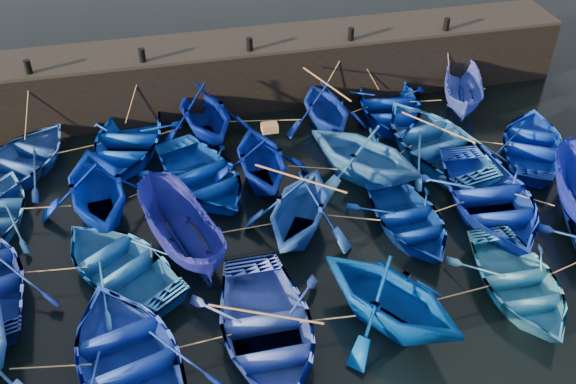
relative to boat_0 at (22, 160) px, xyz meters
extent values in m
plane|color=black|center=(8.58, -7.32, -0.49)|extent=(120.00, 120.00, 0.00)
cube|color=black|center=(8.58, 3.18, 0.76)|extent=(26.00, 2.50, 2.50)
cube|color=black|center=(8.58, 3.18, 2.07)|extent=(26.00, 2.50, 0.12)
cylinder|color=black|center=(0.58, 2.28, 2.38)|extent=(0.24, 0.24, 0.50)
cylinder|color=black|center=(4.58, 2.28, 2.38)|extent=(0.24, 0.24, 0.50)
cylinder|color=black|center=(8.58, 2.28, 2.38)|extent=(0.24, 0.24, 0.50)
cylinder|color=black|center=(12.58, 2.28, 2.38)|extent=(0.24, 0.24, 0.50)
cylinder|color=black|center=(16.58, 2.28, 2.38)|extent=(0.24, 0.24, 0.50)
imported|color=navy|center=(0.00, 0.00, 0.00)|extent=(5.39, 5.81, 0.98)
imported|color=#0539CB|center=(3.60, 0.32, 0.03)|extent=(4.73, 5.76, 1.04)
imported|color=#001080|center=(6.52, 0.74, 0.60)|extent=(4.27, 4.72, 2.18)
imported|color=#082498|center=(11.06, 0.25, 0.48)|extent=(3.40, 3.87, 1.94)
imported|color=#0022A2|center=(13.76, 0.56, 0.04)|extent=(4.53, 5.71, 1.06)
imported|color=blue|center=(16.80, 0.40, 0.28)|extent=(2.94, 4.24, 1.54)
imported|color=#0020A3|center=(2.65, -3.06, 0.66)|extent=(4.34, 4.86, 2.30)
imported|color=#023096|center=(6.00, -2.36, 0.01)|extent=(4.88, 5.70, 1.00)
imported|color=#00158D|center=(8.04, -2.54, 0.54)|extent=(3.47, 3.99, 2.06)
imported|color=blue|center=(11.47, -3.11, 0.65)|extent=(5.65, 5.73, 2.28)
imported|color=#1A59A5|center=(14.46, -2.33, 0.09)|extent=(5.03, 6.29, 1.16)
imported|color=#072DC2|center=(17.95, -3.12, -0.01)|extent=(5.18, 5.63, 0.95)
imported|color=blue|center=(3.19, -5.98, -0.01)|extent=(5.40, 5.70, 0.96)
imported|color=navy|center=(5.02, -5.41, 0.37)|extent=(3.04, 4.75, 1.72)
imported|color=#1544A7|center=(8.66, -5.35, 0.57)|extent=(5.04, 5.23, 2.12)
imported|color=navy|center=(12.00, -5.95, -0.05)|extent=(3.39, 4.50, 0.88)
imported|color=#1032D1|center=(14.88, -5.72, 0.08)|extent=(4.35, 5.80, 1.15)
imported|color=#0F2C9E|center=(3.33, -9.43, 0.06)|extent=(5.03, 6.09, 1.10)
imported|color=blue|center=(6.79, -9.29, 0.04)|extent=(3.71, 5.18, 1.07)
imported|color=#003FA3|center=(10.07, -9.42, 0.64)|extent=(5.50, 5.64, 2.25)
imported|color=#3588D5|center=(14.00, -9.24, -0.03)|extent=(3.33, 4.54, 0.92)
cube|color=olive|center=(8.34, -2.54, 1.70)|extent=(0.53, 0.37, 0.27)
cylinder|color=tan|center=(1.80, 0.16, 0.06)|extent=(1.81, 0.36, 0.04)
cylinder|color=tan|center=(5.06, 0.53, 0.06)|extent=(1.13, 0.45, 0.04)
cylinder|color=tan|center=(8.79, 0.49, 0.06)|extent=(2.75, 0.53, 0.04)
cylinder|color=tan|center=(12.41, 0.40, 0.06)|extent=(0.91, 0.34, 0.04)
cylinder|color=tan|center=(15.28, 0.48, 0.06)|extent=(1.25, 0.19, 0.04)
cylinder|color=tan|center=(0.98, -2.96, 0.06)|extent=(1.54, 0.24, 0.04)
cylinder|color=tan|center=(4.33, -2.71, 0.06)|extent=(1.56, 0.73, 0.04)
cylinder|color=tan|center=(7.02, -2.45, 0.06)|extent=(0.26, 0.20, 0.04)
cylinder|color=tan|center=(9.75, -2.83, 0.06)|extent=(1.64, 0.61, 0.04)
cylinder|color=tan|center=(12.97, -2.72, 0.06)|extent=(1.21, 0.82, 0.04)
cylinder|color=tan|center=(16.21, -2.72, 0.06)|extent=(1.70, 0.82, 0.04)
cylinder|color=tan|center=(1.30, -5.88, 0.06)|extent=(1.99, 0.24, 0.04)
cylinder|color=tan|center=(4.10, -5.70, 0.06)|extent=(0.06, 0.57, 0.04)
cylinder|color=tan|center=(6.84, -5.38, 0.06)|extent=(1.84, 0.09, 0.04)
cylinder|color=tan|center=(10.33, -5.65, 0.06)|extent=(1.55, 0.63, 0.04)
cylinder|color=tan|center=(13.44, -5.84, 0.06)|extent=(1.09, 0.27, 0.04)
cylinder|color=tan|center=(16.25, -6.13, 0.06)|extent=(0.96, 0.85, 0.04)
cylinder|color=tan|center=(1.47, -9.27, 0.06)|extent=(1.94, 0.35, 0.04)
cylinder|color=tan|center=(5.06, -9.36, 0.06)|extent=(1.66, 0.17, 0.04)
cylinder|color=tan|center=(8.43, -9.36, 0.06)|extent=(1.49, 0.17, 0.04)
cylinder|color=tan|center=(12.04, -9.33, 0.06)|extent=(2.13, 0.22, 0.04)
cylinder|color=tan|center=(15.68, -9.04, 0.06)|extent=(1.56, 0.43, 0.04)
cylinder|color=tan|center=(0.29, 1.69, 1.09)|extent=(0.63, 1.02, 2.09)
cylinder|color=tan|center=(4.09, 1.85, 1.09)|extent=(1.03, 0.70, 2.09)
cylinder|color=tan|center=(5.55, 2.06, 1.09)|extent=(1.96, 0.27, 2.09)
cylinder|color=tan|center=(11.82, 1.81, 1.09)|extent=(1.56, 0.78, 2.09)
cylinder|color=tan|center=(13.17, 1.97, 1.09)|extent=(1.22, 0.47, 2.09)
cylinder|color=tan|center=(16.69, 1.89, 1.09)|extent=(0.27, 0.62, 2.08)
cylinder|color=#99724C|center=(11.06, 0.25, 1.47)|extent=(1.08, 2.84, 0.06)
cylinder|color=#99724C|center=(14.46, -2.33, 0.70)|extent=(1.77, 2.49, 0.06)
cylinder|color=#99724C|center=(8.66, -5.35, 1.66)|extent=(2.34, 1.97, 0.06)
cylinder|color=#99724C|center=(6.79, -9.29, 0.61)|extent=(2.74, 1.32, 0.06)
camera|label=1|loc=(4.92, -19.85, 13.06)|focal=40.00mm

